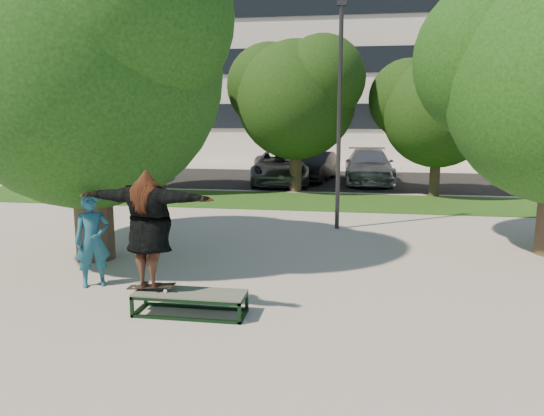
% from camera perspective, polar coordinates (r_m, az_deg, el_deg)
% --- Properties ---
extents(ground, '(120.00, 120.00, 0.00)m').
position_cam_1_polar(ground, '(10.35, 0.24, -7.90)').
color(ground, '#A8A39B').
rests_on(ground, ground).
extents(grass_strip, '(30.00, 4.00, 0.02)m').
position_cam_1_polar(grass_strip, '(19.49, 7.53, 0.64)').
color(grass_strip, '#224B15').
rests_on(grass_strip, ground).
extents(asphalt_strip, '(40.00, 8.00, 0.01)m').
position_cam_1_polar(asphalt_strip, '(25.96, 5.77, 3.04)').
color(asphalt_strip, black).
rests_on(asphalt_strip, ground).
extents(tree_left, '(6.96, 5.95, 7.12)m').
position_cam_1_polar(tree_left, '(12.34, -19.73, 15.24)').
color(tree_left, '#38281E').
rests_on(tree_left, ground).
extents(bg_tree_left, '(5.28, 4.51, 5.77)m').
position_cam_1_polar(bg_tree_left, '(22.32, -12.32, 11.30)').
color(bg_tree_left, '#38281E').
rests_on(bg_tree_left, ground).
extents(bg_tree_mid, '(5.76, 4.92, 6.24)m').
position_cam_1_polar(bg_tree_mid, '(21.96, 2.45, 12.28)').
color(bg_tree_mid, '#38281E').
rests_on(bg_tree_mid, ground).
extents(bg_tree_right, '(5.04, 4.31, 5.43)m').
position_cam_1_polar(bg_tree_right, '(21.48, 17.27, 10.49)').
color(bg_tree_right, '#38281E').
rests_on(bg_tree_right, ground).
extents(lamppost, '(0.25, 0.15, 6.11)m').
position_cam_1_polar(lamppost, '(14.73, 7.25, 9.87)').
color(lamppost, '#2D2D30').
rests_on(lamppost, ground).
extents(office_building, '(30.00, 14.12, 16.00)m').
position_cam_1_polar(office_building, '(42.12, 4.54, 16.69)').
color(office_building, silver).
rests_on(office_building, ground).
extents(grind_box, '(1.80, 0.60, 0.38)m').
position_cam_1_polar(grind_box, '(8.78, -8.80, -10.08)').
color(grind_box, black).
rests_on(grind_box, ground).
extents(skater_rig, '(2.38, 0.90, 1.97)m').
position_cam_1_polar(skater_rig, '(8.66, -13.11, -2.19)').
color(skater_rig, white).
rests_on(skater_rig, grind_box).
extents(bystander, '(0.76, 0.69, 1.75)m').
position_cam_1_polar(bystander, '(10.41, -18.74, -3.33)').
color(bystander, '#1C546A').
rests_on(bystander, ground).
extents(car_silver_a, '(2.45, 4.41, 1.42)m').
position_cam_1_polar(car_silver_a, '(25.63, -14.02, 4.28)').
color(car_silver_a, '#BABBBF').
rests_on(car_silver_a, asphalt_strip).
extents(car_dark, '(2.16, 4.37, 1.38)m').
position_cam_1_polar(car_dark, '(25.48, 4.61, 4.48)').
color(car_dark, black).
rests_on(car_dark, asphalt_strip).
extents(car_grey, '(3.27, 5.72, 1.50)m').
position_cam_1_polar(car_grey, '(24.33, 0.82, 4.39)').
color(car_grey, '#5A5A60').
rests_on(car_grey, asphalt_strip).
extents(car_silver_b, '(2.34, 5.39, 1.54)m').
position_cam_1_polar(car_silver_b, '(25.20, 10.37, 4.47)').
color(car_silver_b, '#A7A7AB').
rests_on(car_silver_b, asphalt_strip).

